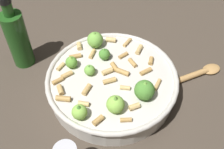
# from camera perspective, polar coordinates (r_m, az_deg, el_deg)

# --- Properties ---
(ground_plane) EXTENTS (2.40, 2.40, 0.00)m
(ground_plane) POSITION_cam_1_polar(r_m,az_deg,el_deg) (0.71, -0.00, -3.37)
(ground_plane) COLOR #42382D
(cooking_pan) EXTENTS (0.32, 0.32, 0.11)m
(cooking_pan) POSITION_cam_1_polar(r_m,az_deg,el_deg) (0.69, -0.05, -1.63)
(cooking_pan) COLOR beige
(cooking_pan) RESTS_ON ground
(olive_oil_bottle) EXTENTS (0.06, 0.06, 0.21)m
(olive_oil_bottle) POSITION_cam_1_polar(r_m,az_deg,el_deg) (0.76, -18.86, 7.10)
(olive_oil_bottle) COLOR #1E4C19
(olive_oil_bottle) RESTS_ON ground
(wooden_spoon) EXTENTS (0.09, 0.25, 0.02)m
(wooden_spoon) POSITION_cam_1_polar(r_m,az_deg,el_deg) (0.76, 14.81, -0.75)
(wooden_spoon) COLOR #B2844C
(wooden_spoon) RESTS_ON ground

